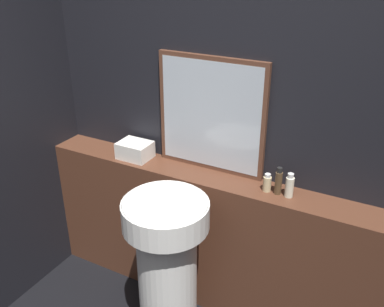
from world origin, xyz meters
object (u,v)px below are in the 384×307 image
object	(u,v)px
towel_stack	(135,150)
lotion_bottle	(290,186)
mirror	(211,115)
pedestal_sink	(167,265)
conditioner_bottle	(278,182)
shampoo_bottle	(267,183)

from	to	relation	value
towel_stack	lotion_bottle	distance (m)	1.01
mirror	towel_stack	distance (m)	0.57
pedestal_sink	conditioner_bottle	xyz separation A→B (m)	(0.47, 0.41, 0.45)
pedestal_sink	conditioner_bottle	size ratio (longest dim) A/B	6.02
pedestal_sink	conditioner_bottle	world-z (taller)	conditioner_bottle
lotion_bottle	towel_stack	bearing A→B (deg)	180.00
shampoo_bottle	lotion_bottle	distance (m)	0.13
shampoo_bottle	towel_stack	bearing A→B (deg)	180.00
pedestal_sink	shampoo_bottle	size ratio (longest dim) A/B	9.11
mirror	towel_stack	xyz separation A→B (m)	(-0.48, -0.10, -0.29)
mirror	towel_stack	bearing A→B (deg)	-168.86
towel_stack	mirror	bearing A→B (deg)	11.14
pedestal_sink	shampoo_bottle	bearing A→B (deg)	45.20
shampoo_bottle	lotion_bottle	xyz separation A→B (m)	(0.12, -0.00, 0.02)
towel_stack	conditioner_bottle	xyz separation A→B (m)	(0.94, 0.00, 0.02)
towel_stack	conditioner_bottle	world-z (taller)	conditioner_bottle
towel_stack	shampoo_bottle	bearing A→B (deg)	0.00
mirror	towel_stack	world-z (taller)	mirror
conditioner_bottle	shampoo_bottle	bearing A→B (deg)	180.00
pedestal_sink	conditioner_bottle	distance (m)	0.77
pedestal_sink	mirror	xyz separation A→B (m)	(0.01, 0.51, 0.72)
pedestal_sink	mirror	size ratio (longest dim) A/B	1.40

